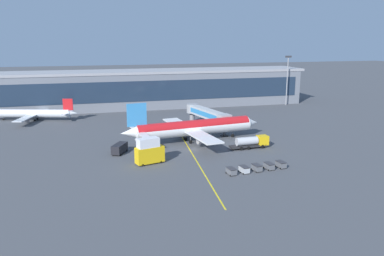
# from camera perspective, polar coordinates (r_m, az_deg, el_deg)

# --- Properties ---
(ground_plane) EXTENTS (700.00, 700.00, 0.00)m
(ground_plane) POSITION_cam_1_polar(r_m,az_deg,el_deg) (104.81, 0.21, -3.19)
(ground_plane) COLOR #47494F
(apron_lead_in_line) EXTENTS (7.76, 79.68, 0.01)m
(apron_lead_in_line) POSITION_cam_1_polar(r_m,az_deg,el_deg) (106.47, -0.48, -2.93)
(apron_lead_in_line) COLOR yellow
(apron_lead_in_line) RESTS_ON ground_plane
(terminal_building) EXTENTS (171.98, 20.01, 15.80)m
(terminal_building) POSITION_cam_1_polar(r_m,az_deg,el_deg) (169.35, -11.96, 5.47)
(terminal_building) COLOR slate
(terminal_building) RESTS_ON ground_plane
(main_airliner) EXTENTS (42.62, 33.76, 12.24)m
(main_airliner) POSITION_cam_1_polar(r_m,az_deg,el_deg) (112.11, 0.25, 0.05)
(main_airliner) COLOR white
(main_airliner) RESTS_ON ground_plane
(jet_bridge) EXTENTS (8.48, 24.74, 6.78)m
(jet_bridge) POSITION_cam_1_polar(r_m,az_deg,el_deg) (128.05, 2.08, 2.12)
(jet_bridge) COLOR #B2B7BC
(jet_bridge) RESTS_ON ground_plane
(fuel_tanker) EXTENTS (10.90, 3.03, 3.25)m
(fuel_tanker) POSITION_cam_1_polar(r_m,az_deg,el_deg) (107.07, 8.69, -2.02)
(fuel_tanker) COLOR #232326
(fuel_tanker) RESTS_ON ground_plane
(catering_lift) EXTENTS (7.23, 4.28, 6.30)m
(catering_lift) POSITION_cam_1_polar(r_m,az_deg,el_deg) (93.14, -6.25, -3.38)
(catering_lift) COLOR yellow
(catering_lift) RESTS_ON ground_plane
(lavatory_truck) EXTENTS (4.76, 6.20, 2.50)m
(lavatory_truck) POSITION_cam_1_polar(r_m,az_deg,el_deg) (102.84, -10.55, -2.91)
(lavatory_truck) COLOR black
(lavatory_truck) RESTS_ON ground_plane
(baggage_cart_0) EXTENTS (1.89, 2.81, 1.48)m
(baggage_cart_0) POSITION_cam_1_polar(r_m,az_deg,el_deg) (86.42, 5.76, -6.27)
(baggage_cart_0) COLOR #595B60
(baggage_cart_0) RESTS_ON ground_plane
(baggage_cart_1) EXTENTS (1.89, 2.81, 1.48)m
(baggage_cart_1) POSITION_cam_1_polar(r_m,az_deg,el_deg) (87.87, 7.63, -5.99)
(baggage_cart_1) COLOR #B2B7BC
(baggage_cart_1) RESTS_ON ground_plane
(baggage_cart_2) EXTENTS (1.89, 2.81, 1.48)m
(baggage_cart_2) POSITION_cam_1_polar(r_m,az_deg,el_deg) (89.41, 9.43, -5.72)
(baggage_cart_2) COLOR #595B60
(baggage_cart_2) RESTS_ON ground_plane
(baggage_cart_3) EXTENTS (1.89, 2.81, 1.48)m
(baggage_cart_3) POSITION_cam_1_polar(r_m,az_deg,el_deg) (91.04, 11.16, -5.45)
(baggage_cart_3) COLOR #595B60
(baggage_cart_3) RESTS_ON ground_plane
(baggage_cart_4) EXTENTS (1.89, 2.81, 1.48)m
(baggage_cart_4) POSITION_cam_1_polar(r_m,az_deg,el_deg) (92.75, 12.84, -5.18)
(baggage_cart_4) COLOR #595B60
(baggage_cart_4) RESTS_ON ground_plane
(commuter_jet_far) EXTENTS (32.93, 26.55, 8.05)m
(commuter_jet_far) POSITION_cam_1_polar(r_m,az_deg,el_deg) (152.86, -22.39, 1.98)
(commuter_jet_far) COLOR silver
(commuter_jet_far) RESTS_ON ground_plane
(apron_light_mast_0) EXTENTS (2.80, 0.50, 21.76)m
(apron_light_mast_0) POSITION_cam_1_polar(r_m,az_deg,el_deg) (178.53, 13.74, 7.34)
(apron_light_mast_0) COLOR gray
(apron_light_mast_0) RESTS_ON ground_plane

